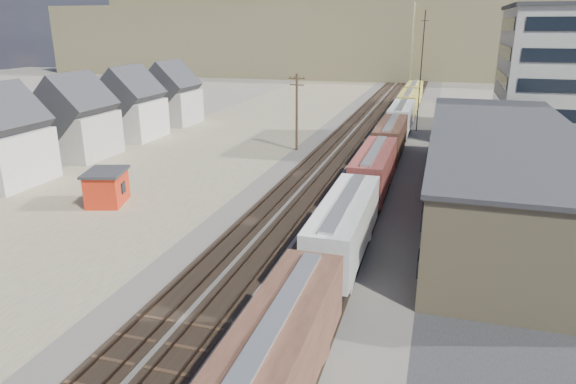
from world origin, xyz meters
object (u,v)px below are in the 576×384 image
(utility_pole_north, at_px, (297,111))
(maintenance_shed, at_px, (107,187))
(freight_train, at_px, (383,151))
(parked_car_blue, at_px, (541,171))

(utility_pole_north, distance_m, maintenance_shed, 28.12)
(freight_train, height_order, maintenance_shed, freight_train)
(maintenance_shed, relative_size, parked_car_blue, 0.91)
(freight_train, bearing_deg, utility_pole_north, 144.02)
(freight_train, relative_size, maintenance_shed, 23.26)
(freight_train, height_order, utility_pole_north, utility_pole_north)
(maintenance_shed, bearing_deg, utility_pole_north, 66.71)
(freight_train, distance_m, utility_pole_north, 15.40)
(freight_train, xyz_separation_m, utility_pole_north, (-12.30, 8.93, 2.50))
(freight_train, distance_m, parked_car_blue, 17.26)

